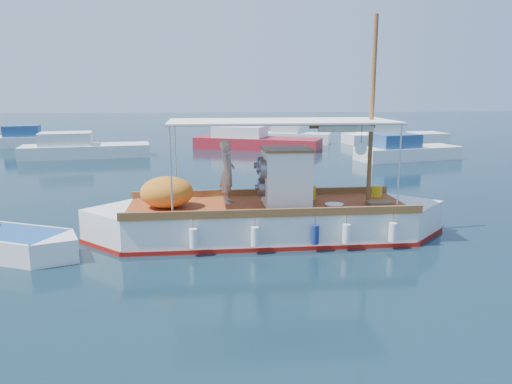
{
  "coord_description": "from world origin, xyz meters",
  "views": [
    {
      "loc": [
        -1.99,
        -13.48,
        4.25
      ],
      "look_at": [
        -0.92,
        0.0,
        1.45
      ],
      "focal_mm": 35.0,
      "sensor_mm": 36.0,
      "label": 1
    }
  ],
  "objects": [
    {
      "name": "ground",
      "position": [
        0.0,
        0.0,
        0.0
      ],
      "size": [
        160.0,
        160.0,
        0.0
      ],
      "primitive_type": "plane",
      "color": "black",
      "rests_on": "ground"
    },
    {
      "name": "fishing_caique",
      "position": [
        -0.6,
        0.48,
        0.57
      ],
      "size": [
        10.63,
        3.16,
        6.49
      ],
      "rotation": [
        0.0,
        0.0,
        0.03
      ],
      "color": "white",
      "rests_on": "ground"
    },
    {
      "name": "bg_boat_nw",
      "position": [
        -10.48,
        18.66,
        0.49
      ],
      "size": [
        8.07,
        3.72,
        1.8
      ],
      "rotation": [
        0.0,
        0.0,
        0.18
      ],
      "color": "silver",
      "rests_on": "ground"
    },
    {
      "name": "bg_boat_n",
      "position": [
        0.72,
        22.67,
        0.49
      ],
      "size": [
        9.44,
        5.92,
        1.8
      ],
      "rotation": [
        0.0,
        0.0,
        -0.37
      ],
      "color": "maroon",
      "rests_on": "ground"
    },
    {
      "name": "bg_boat_ne",
      "position": [
        9.48,
        15.95,
        0.49
      ],
      "size": [
        6.75,
        3.79,
        1.8
      ],
      "rotation": [
        0.0,
        0.0,
        0.26
      ],
      "color": "silver",
      "rests_on": "ground"
    },
    {
      "name": "bg_boat_e",
      "position": [
        11.98,
        25.33,
        0.49
      ],
      "size": [
        8.4,
        3.7,
        1.8
      ],
      "rotation": [
        0.0,
        0.0,
        0.14
      ],
      "color": "silver",
      "rests_on": "ground"
    },
    {
      "name": "bg_boat_far_w",
      "position": [
        -15.76,
        25.27,
        0.49
      ],
      "size": [
        6.46,
        3.51,
        1.8
      ],
      "rotation": [
        0.0,
        0.0,
        0.21
      ],
      "color": "silver",
      "rests_on": "ground"
    },
    {
      "name": "bg_boat_far_n",
      "position": [
        4.21,
        26.29,
        0.49
      ],
      "size": [
        5.77,
        3.63,
        1.8
      ],
      "rotation": [
        0.0,
        0.0,
        -0.33
      ],
      "color": "silver",
      "rests_on": "ground"
    }
  ]
}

